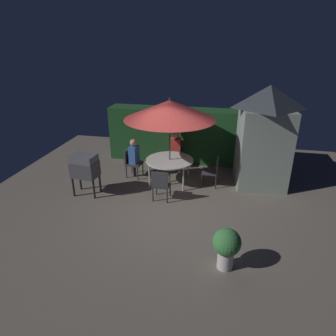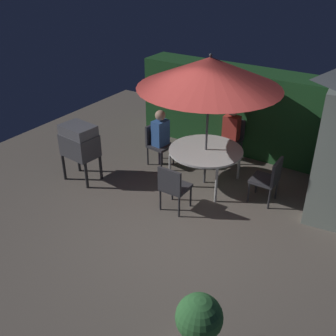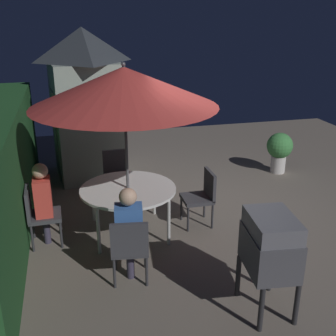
{
  "view_description": "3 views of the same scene",
  "coord_description": "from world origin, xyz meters",
  "px_view_note": "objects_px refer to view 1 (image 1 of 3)",
  "views": [
    {
      "loc": [
        1.26,
        -6.64,
        4.15
      ],
      "look_at": [
        -0.22,
        0.54,
        0.93
      ],
      "focal_mm": 31.89,
      "sensor_mm": 36.0,
      "label": 1
    },
    {
      "loc": [
        2.82,
        -4.7,
        4.22
      ],
      "look_at": [
        -0.53,
        0.46,
        0.82
      ],
      "focal_mm": 42.8,
      "sensor_mm": 36.0,
      "label": 2
    },
    {
      "loc": [
        -6.1,
        2.39,
        3.24
      ],
      "look_at": [
        -0.3,
        0.95,
        0.98
      ],
      "focal_mm": 44.29,
      "sensor_mm": 36.0,
      "label": 3
    }
  ],
  "objects_px": {
    "patio_umbrella": "(170,110)",
    "potted_plant_by_shed": "(227,245)",
    "garden_shed": "(264,137)",
    "chair_toward_hedge": "(161,183)",
    "patio_table": "(170,161)",
    "person_in_red": "(176,145)",
    "person_in_blue": "(134,154)",
    "chair_far_side": "(132,161)",
    "chair_toward_house": "(213,170)",
    "chair_near_shed": "(176,152)",
    "bbq_grill": "(85,167)"
  },
  "relations": [
    {
      "from": "chair_near_shed",
      "to": "person_in_blue",
      "type": "height_order",
      "value": "person_in_blue"
    },
    {
      "from": "chair_far_side",
      "to": "person_in_blue",
      "type": "distance_m",
      "value": 0.28
    },
    {
      "from": "patio_table",
      "to": "person_in_red",
      "type": "height_order",
      "value": "person_in_red"
    },
    {
      "from": "patio_table",
      "to": "person_in_blue",
      "type": "bearing_deg",
      "value": 171.87
    },
    {
      "from": "chair_toward_hedge",
      "to": "garden_shed",
      "type": "bearing_deg",
      "value": 30.4
    },
    {
      "from": "patio_table",
      "to": "chair_near_shed",
      "type": "relative_size",
      "value": 1.62
    },
    {
      "from": "potted_plant_by_shed",
      "to": "person_in_blue",
      "type": "distance_m",
      "value": 4.75
    },
    {
      "from": "garden_shed",
      "to": "bbq_grill",
      "type": "bearing_deg",
      "value": -161.28
    },
    {
      "from": "potted_plant_by_shed",
      "to": "person_in_red",
      "type": "relative_size",
      "value": 0.69
    },
    {
      "from": "chair_toward_hedge",
      "to": "person_in_blue",
      "type": "xyz_separation_m",
      "value": [
        -1.18,
        1.35,
        0.26
      ]
    },
    {
      "from": "garden_shed",
      "to": "chair_far_side",
      "type": "height_order",
      "value": "garden_shed"
    },
    {
      "from": "garden_shed",
      "to": "potted_plant_by_shed",
      "type": "xyz_separation_m",
      "value": [
        -0.9,
        -3.92,
        -0.99
      ]
    },
    {
      "from": "chair_toward_house",
      "to": "patio_table",
      "type": "bearing_deg",
      "value": -179.52
    },
    {
      "from": "chair_near_shed",
      "to": "chair_toward_hedge",
      "type": "bearing_deg",
      "value": -89.37
    },
    {
      "from": "chair_toward_hedge",
      "to": "potted_plant_by_shed",
      "type": "height_order",
      "value": "chair_toward_hedge"
    },
    {
      "from": "chair_far_side",
      "to": "patio_umbrella",
      "type": "bearing_deg",
      "value": -8.13
    },
    {
      "from": "patio_umbrella",
      "to": "chair_toward_hedge",
      "type": "distance_m",
      "value": 2.11
    },
    {
      "from": "chair_toward_house",
      "to": "person_in_blue",
      "type": "relative_size",
      "value": 0.71
    },
    {
      "from": "chair_toward_house",
      "to": "chair_near_shed",
      "type": "bearing_deg",
      "value": 135.84
    },
    {
      "from": "patio_umbrella",
      "to": "person_in_blue",
      "type": "distance_m",
      "value": 1.91
    },
    {
      "from": "garden_shed",
      "to": "bbq_grill",
      "type": "xyz_separation_m",
      "value": [
        -4.87,
        -1.65,
        -0.67
      ]
    },
    {
      "from": "patio_table",
      "to": "chair_toward_house",
      "type": "distance_m",
      "value": 1.33
    },
    {
      "from": "garden_shed",
      "to": "chair_toward_hedge",
      "type": "height_order",
      "value": "garden_shed"
    },
    {
      "from": "chair_far_side",
      "to": "chair_toward_hedge",
      "type": "xyz_separation_m",
      "value": [
        1.26,
        -1.36,
        0.0
      ]
    },
    {
      "from": "chair_near_shed",
      "to": "person_in_blue",
      "type": "relative_size",
      "value": 0.71
    },
    {
      "from": "chair_toward_house",
      "to": "person_in_blue",
      "type": "distance_m",
      "value": 2.52
    },
    {
      "from": "chair_near_shed",
      "to": "potted_plant_by_shed",
      "type": "height_order",
      "value": "chair_near_shed"
    },
    {
      "from": "bbq_grill",
      "to": "chair_near_shed",
      "type": "xyz_separation_m",
      "value": [
        2.13,
        2.57,
        -0.33
      ]
    },
    {
      "from": "person_in_blue",
      "to": "garden_shed",
      "type": "bearing_deg",
      "value": 3.52
    },
    {
      "from": "patio_table",
      "to": "person_in_blue",
      "type": "distance_m",
      "value": 1.2
    },
    {
      "from": "chair_near_shed",
      "to": "person_in_red",
      "type": "bearing_deg",
      "value": -88.46
    },
    {
      "from": "patio_umbrella",
      "to": "chair_toward_house",
      "type": "bearing_deg",
      "value": 0.48
    },
    {
      "from": "chair_toward_hedge",
      "to": "person_in_red",
      "type": "distance_m",
      "value": 2.43
    },
    {
      "from": "patio_umbrella",
      "to": "potted_plant_by_shed",
      "type": "relative_size",
      "value": 3.05
    },
    {
      "from": "patio_umbrella",
      "to": "chair_near_shed",
      "type": "bearing_deg",
      "value": 91.54
    },
    {
      "from": "chair_far_side",
      "to": "person_in_red",
      "type": "height_order",
      "value": "person_in_red"
    },
    {
      "from": "potted_plant_by_shed",
      "to": "person_in_blue",
      "type": "relative_size",
      "value": 0.69
    },
    {
      "from": "chair_toward_hedge",
      "to": "person_in_red",
      "type": "height_order",
      "value": "person_in_red"
    },
    {
      "from": "garden_shed",
      "to": "chair_toward_hedge",
      "type": "xyz_separation_m",
      "value": [
        -2.71,
        -1.59,
        -1.0
      ]
    },
    {
      "from": "potted_plant_by_shed",
      "to": "person_in_red",
      "type": "xyz_separation_m",
      "value": [
        -1.84,
        4.74,
        0.26
      ]
    },
    {
      "from": "garden_shed",
      "to": "chair_toward_hedge",
      "type": "distance_m",
      "value": 3.3
    },
    {
      "from": "potted_plant_by_shed",
      "to": "patio_table",
      "type": "bearing_deg",
      "value": 117.26
    },
    {
      "from": "patio_umbrella",
      "to": "chair_far_side",
      "type": "xyz_separation_m",
      "value": [
        -1.27,
        0.18,
        -1.75
      ]
    },
    {
      "from": "bbq_grill",
      "to": "person_in_blue",
      "type": "relative_size",
      "value": 0.95
    },
    {
      "from": "patio_umbrella",
      "to": "potted_plant_by_shed",
      "type": "height_order",
      "value": "patio_umbrella"
    },
    {
      "from": "chair_far_side",
      "to": "chair_toward_house",
      "type": "height_order",
      "value": "same"
    },
    {
      "from": "chair_toward_hedge",
      "to": "potted_plant_by_shed",
      "type": "distance_m",
      "value": 2.95
    },
    {
      "from": "person_in_red",
      "to": "person_in_blue",
      "type": "bearing_deg",
      "value": -137.26
    },
    {
      "from": "garden_shed",
      "to": "potted_plant_by_shed",
      "type": "relative_size",
      "value": 3.43
    },
    {
      "from": "patio_umbrella",
      "to": "chair_toward_house",
      "type": "distance_m",
      "value": 2.19
    }
  ]
}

